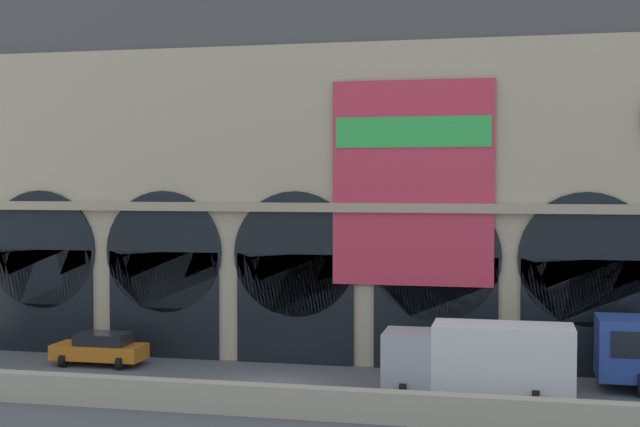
% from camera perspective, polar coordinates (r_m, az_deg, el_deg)
% --- Properties ---
extents(ground_plane, '(200.00, 200.00, 0.00)m').
position_cam_1_polar(ground_plane, '(38.10, -3.49, -11.25)').
color(ground_plane, '#54565B').
extents(quay_parapet_wall, '(90.00, 0.70, 1.16)m').
position_cam_1_polar(quay_parapet_wall, '(33.92, -5.55, -11.93)').
color(quay_parapet_wall, '#B2A891').
rests_on(quay_parapet_wall, ground).
extents(station_building, '(41.78, 4.90, 18.56)m').
position_cam_1_polar(station_building, '(44.07, -0.88, 2.37)').
color(station_building, '#BCAD8C').
rests_on(station_building, ground).
extents(car_midwest, '(4.40, 2.22, 1.55)m').
position_cam_1_polar(car_midwest, '(43.57, -14.15, -8.54)').
color(car_midwest, orange).
rests_on(car_midwest, ground).
extents(box_truck_mideast, '(7.50, 2.91, 3.12)m').
position_cam_1_polar(box_truck_mideast, '(35.94, 10.41, -9.32)').
color(box_truck_mideast, '#ADB2B7').
rests_on(box_truck_mideast, ground).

